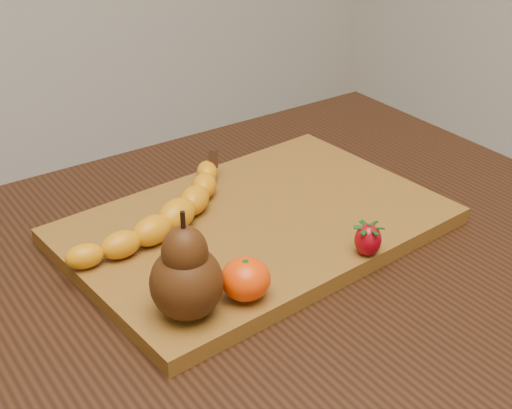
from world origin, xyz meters
TOP-DOWN VIEW (x-y plane):
  - table at (0.00, 0.00)m, footprint 1.00×0.70m
  - cutting_board at (0.06, 0.04)m, footprint 0.47×0.33m
  - banana at (-0.03, 0.08)m, footprint 0.24×0.15m
  - pear at (-0.10, -0.07)m, footprint 0.09×0.09m
  - mandarin at (-0.03, -0.08)m, footprint 0.06×0.06m
  - strawberry at (0.12, -0.09)m, footprint 0.04×0.04m

SIDE VIEW (x-z plane):
  - table at x=0.00m, z-range 0.28..1.04m
  - cutting_board at x=0.06m, z-range 0.76..0.78m
  - banana at x=-0.03m, z-range 0.78..0.82m
  - strawberry at x=0.12m, z-range 0.78..0.82m
  - mandarin at x=-0.03m, z-range 0.78..0.82m
  - pear at x=-0.10m, z-range 0.78..0.89m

